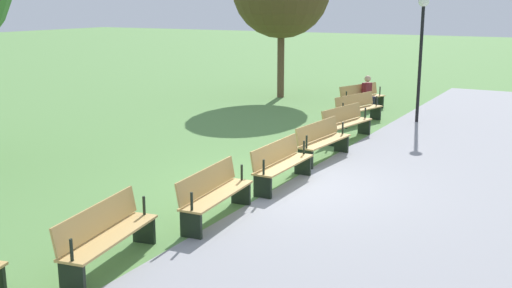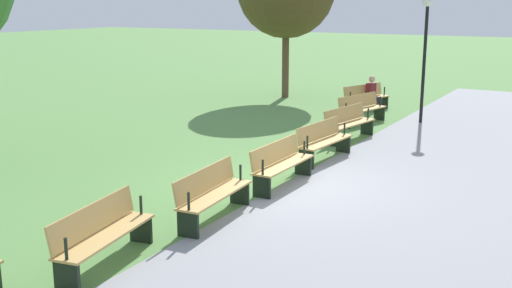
% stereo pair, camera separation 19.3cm
% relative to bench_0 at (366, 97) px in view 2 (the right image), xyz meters
% --- Properties ---
extents(ground_plane, '(120.00, 120.00, 0.00)m').
position_rel_bench_0_xyz_m(ground_plane, '(9.30, 1.63, -0.48)').
color(ground_plane, '#5B8C47').
extents(path_paving, '(33.26, 6.18, 0.01)m').
position_rel_bench_0_xyz_m(path_paving, '(9.30, 4.67, -0.48)').
color(path_paving, '#939399').
rests_on(path_paving, ground).
extents(bench_0, '(2.00, 1.09, 0.89)m').
position_rel_bench_0_xyz_m(bench_0, '(0.00, 0.00, 0.00)').
color(bench_0, tan).
rests_on(bench_0, ground).
extents(bench_1, '(2.01, 0.94, 0.89)m').
position_rel_bench_0_xyz_m(bench_1, '(2.27, 0.68, 0.00)').
color(bench_1, tan).
rests_on(bench_1, ground).
extents(bench_2, '(2.01, 0.79, 0.89)m').
position_rel_bench_0_xyz_m(bench_2, '(4.58, 1.17, 0.00)').
color(bench_2, tan).
rests_on(bench_2, ground).
extents(bench_3, '(1.99, 0.63, 0.89)m').
position_rel_bench_0_xyz_m(bench_3, '(6.93, 1.46, 0.00)').
color(bench_3, tan).
rests_on(bench_3, ground).
extents(bench_4, '(1.96, 0.47, 0.89)m').
position_rel_bench_0_xyz_m(bench_4, '(9.30, 1.56, 0.00)').
color(bench_4, tan).
rests_on(bench_4, ground).
extents(bench_5, '(1.99, 0.63, 0.89)m').
position_rel_bench_0_xyz_m(bench_5, '(11.66, 1.46, 0.00)').
color(bench_5, tan).
rests_on(bench_5, ground).
extents(bench_6, '(2.01, 0.79, 0.89)m').
position_rel_bench_0_xyz_m(bench_6, '(14.01, 1.17, 0.00)').
color(bench_6, tan).
rests_on(bench_6, ground).
extents(person_seated, '(0.46, 0.59, 1.20)m').
position_rel_bench_0_xyz_m(person_seated, '(-0.16, 0.21, 0.16)').
color(person_seated, maroon).
rests_on(person_seated, ground).
extents(lamp_post, '(0.32, 0.32, 3.85)m').
position_rel_bench_0_xyz_m(lamp_post, '(1.15, 2.24, 2.21)').
color(lamp_post, black).
rests_on(lamp_post, ground).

